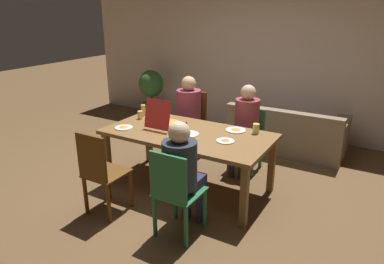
% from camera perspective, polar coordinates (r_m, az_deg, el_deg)
% --- Properties ---
extents(ground_plane, '(20.00, 20.00, 0.00)m').
position_cam_1_polar(ground_plane, '(4.56, -0.64, -8.88)').
color(ground_plane, brown).
extents(back_wall, '(7.42, 0.12, 2.63)m').
position_cam_1_polar(back_wall, '(6.47, 11.64, 11.61)').
color(back_wall, beige).
rests_on(back_wall, ground).
extents(dining_table, '(2.01, 1.02, 0.75)m').
position_cam_1_polar(dining_table, '(4.28, -0.68, -0.97)').
color(dining_table, brown).
rests_on(dining_table, ground).
extents(chair_0, '(0.40, 0.42, 0.98)m').
position_cam_1_polar(chair_0, '(5.34, 0.01, 1.76)').
color(chair_0, brown).
rests_on(chair_0, ground).
extents(person_0, '(0.35, 0.54, 1.24)m').
position_cam_1_polar(person_0, '(5.16, -0.82, 3.32)').
color(person_0, '#3E343F').
rests_on(person_0, ground).
extents(chair_1, '(0.41, 0.40, 0.85)m').
position_cam_1_polar(chair_1, '(4.97, 8.96, -0.86)').
color(chair_1, '#297140').
rests_on(chair_1, ground).
extents(person_1, '(0.33, 0.50, 1.21)m').
position_cam_1_polar(person_1, '(4.78, 8.57, 1.55)').
color(person_1, '#363A37').
rests_on(person_1, ground).
extents(chair_2, '(0.42, 0.43, 0.93)m').
position_cam_1_polar(chair_2, '(3.43, -2.77, -9.56)').
color(chair_2, '#26693F').
rests_on(chair_2, ground).
extents(person_2, '(0.34, 0.49, 1.18)m').
position_cam_1_polar(person_2, '(3.45, -1.58, -5.75)').
color(person_2, '#2C2B4C').
rests_on(person_2, ground).
extents(chair_3, '(0.40, 0.42, 0.96)m').
position_cam_1_polar(chair_3, '(3.92, -14.48, -6.28)').
color(chair_3, '#5B3814').
rests_on(chair_3, ground).
extents(pizza_box_0, '(0.36, 0.44, 0.37)m').
position_cam_1_polar(pizza_box_0, '(4.46, -4.21, 1.59)').
color(pizza_box_0, red).
rests_on(pizza_box_0, dining_table).
extents(plate_0, '(0.25, 0.25, 0.01)m').
position_cam_1_polar(plate_0, '(4.17, -0.59, -0.33)').
color(plate_0, white).
rests_on(plate_0, dining_table).
extents(plate_1, '(0.20, 0.20, 0.03)m').
position_cam_1_polar(plate_1, '(3.98, 5.39, -1.40)').
color(plate_1, white).
rests_on(plate_1, dining_table).
extents(plate_2, '(0.25, 0.25, 0.03)m').
position_cam_1_polar(plate_2, '(4.34, 7.07, 0.35)').
color(plate_2, white).
rests_on(plate_2, dining_table).
extents(plate_3, '(0.22, 0.22, 0.03)m').
position_cam_1_polar(plate_3, '(4.47, -10.94, 0.74)').
color(plate_3, white).
rests_on(plate_3, dining_table).
extents(drinking_glass_0, '(0.06, 0.06, 0.15)m').
position_cam_1_polar(drinking_glass_0, '(4.94, -7.85, 3.51)').
color(drinking_glass_0, '#E7C15F').
rests_on(drinking_glass_0, dining_table).
extents(drinking_glass_1, '(0.07, 0.07, 0.11)m').
position_cam_1_polar(drinking_glass_1, '(4.80, -8.34, 2.75)').
color(drinking_glass_1, '#E6C860').
rests_on(drinking_glass_1, dining_table).
extents(drinking_glass_2, '(0.08, 0.08, 0.12)m').
position_cam_1_polar(drinking_glass_2, '(4.26, 10.27, 0.53)').
color(drinking_glass_2, '#DAC962').
rests_on(drinking_glass_2, dining_table).
extents(couch, '(1.75, 0.86, 0.72)m').
position_cam_1_polar(couch, '(5.80, 14.90, -0.25)').
color(couch, '#87715B').
rests_on(couch, ground).
extents(potted_plant, '(0.48, 0.48, 0.99)m').
position_cam_1_polar(potted_plant, '(7.12, -6.56, 6.42)').
color(potted_plant, '#5B525E').
rests_on(potted_plant, ground).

